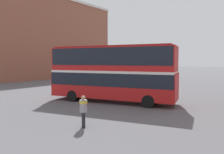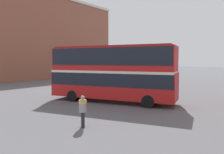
# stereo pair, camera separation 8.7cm
# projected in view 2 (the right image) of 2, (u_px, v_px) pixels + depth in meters

# --- Properties ---
(ground_plane) EXTENTS (240.00, 240.00, 0.00)m
(ground_plane) POSITION_uv_depth(u_px,v_px,m) (105.00, 98.00, 20.25)
(ground_plane) COLOR #5B5B60
(building_row_left) EXTENTS (11.65, 39.65, 16.24)m
(building_row_left) POSITION_uv_depth(u_px,v_px,m) (23.00, 37.00, 42.49)
(building_row_left) COLOR #935642
(building_row_left) RESTS_ON ground_plane
(double_decker_bus) EXTENTS (10.93, 5.11, 4.71)m
(double_decker_bus) POSITION_uv_depth(u_px,v_px,m) (112.00, 70.00, 18.35)
(double_decker_bus) COLOR red
(double_decker_bus) RESTS_ON ground_plane
(pedestrian_foreground) EXTENTS (0.58, 0.58, 1.68)m
(pedestrian_foreground) POSITION_uv_depth(u_px,v_px,m) (83.00, 108.00, 11.39)
(pedestrian_foreground) COLOR #232328
(pedestrian_foreground) RESTS_ON ground_plane
(no_entry_sign) EXTENTS (0.69, 0.08, 2.54)m
(no_entry_sign) POSITION_uv_depth(u_px,v_px,m) (59.00, 77.00, 24.27)
(no_entry_sign) COLOR gray
(no_entry_sign) RESTS_ON ground_plane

